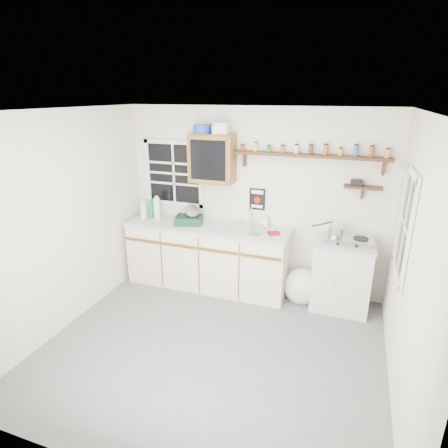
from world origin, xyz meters
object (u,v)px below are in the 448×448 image
(main_cabinet, at_px, (207,256))
(upper_cabinet, at_px, (212,158))
(right_cabinet, at_px, (341,275))
(spice_shelf, at_px, (312,155))
(hotplate, at_px, (348,240))
(dish_rack, at_px, (190,218))

(main_cabinet, distance_m, upper_cabinet, 1.37)
(main_cabinet, bearing_deg, upper_cabinet, 76.32)
(right_cabinet, bearing_deg, upper_cabinet, 176.24)
(spice_shelf, bearing_deg, hotplate, -21.42)
(upper_cabinet, distance_m, dish_rack, 0.88)
(right_cabinet, relative_size, spice_shelf, 0.48)
(spice_shelf, bearing_deg, dish_rack, -171.89)
(main_cabinet, relative_size, right_cabinet, 2.54)
(spice_shelf, relative_size, hotplate, 3.19)
(main_cabinet, distance_m, hotplate, 1.92)
(main_cabinet, xyz_separation_m, dish_rack, (-0.25, -0.01, 0.55))
(upper_cabinet, relative_size, spice_shelf, 0.34)
(main_cabinet, height_order, hotplate, hotplate)
(main_cabinet, height_order, right_cabinet, main_cabinet)
(right_cabinet, distance_m, upper_cabinet, 2.26)
(right_cabinet, height_order, dish_rack, dish_rack)
(hotplate, bearing_deg, spice_shelf, 157.44)
(hotplate, bearing_deg, dish_rack, 179.33)
(upper_cabinet, bearing_deg, right_cabinet, -3.76)
(dish_rack, bearing_deg, spice_shelf, -6.65)
(hotplate, bearing_deg, right_cabinet, 141.35)
(spice_shelf, bearing_deg, right_cabinet, -20.45)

